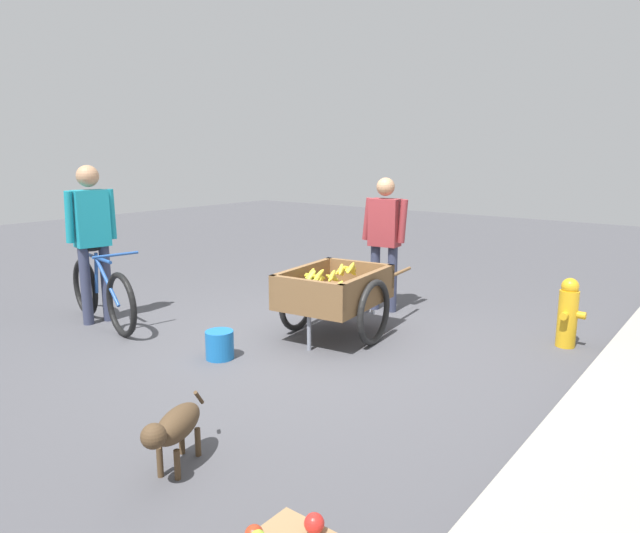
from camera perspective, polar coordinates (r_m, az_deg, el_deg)
The scene contains 8 objects.
ground_plane at distance 5.55m, azimuth -0.99°, elevation -7.81°, with size 24.00×24.00×0.00m, color #47474C.
fruit_cart at distance 5.64m, azimuth 1.43°, elevation -2.81°, with size 1.73×1.01×0.72m.
vendor_person at distance 6.55m, azimuth 6.52°, elevation 3.40°, with size 0.24×0.56×1.55m.
bicycle at distance 6.46m, azimuth -21.08°, elevation -2.55°, with size 0.49×1.64×0.85m.
cyclist_person at distance 6.48m, azimuth -21.98°, elevation 3.50°, with size 0.51×0.26×1.70m.
dog at distance 3.50m, azimuth -14.41°, elevation -15.35°, with size 0.63×0.35×0.40m.
fire_hydrant at distance 5.87m, azimuth 23.68°, elevation -4.29°, with size 0.25×0.25×0.67m.
plastic_bucket at distance 5.22m, azimuth -10.07°, elevation -7.76°, with size 0.25×0.25×0.26m, color #1966B2.
Camera 1 is at (4.07, 3.30, 1.82)m, focal length 31.80 mm.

